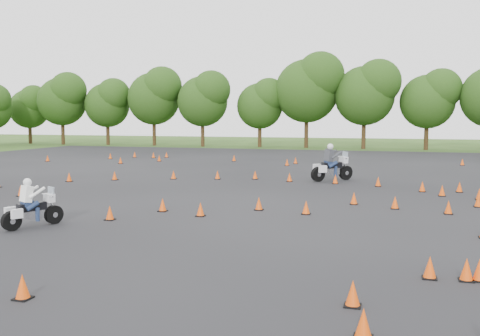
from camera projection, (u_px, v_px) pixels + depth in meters
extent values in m
plane|color=#2D5119|center=(208.00, 212.00, 19.07)|extent=(140.00, 140.00, 0.00)
plane|color=black|center=(252.00, 190.00, 24.79)|extent=(62.00, 62.00, 0.00)
cone|color=#ED4C09|center=(363.00, 324.00, 8.10)|extent=(0.26, 0.26, 0.45)
cone|color=#ED4C09|center=(467.00, 270.00, 10.96)|extent=(0.26, 0.26, 0.45)
cone|color=#ED4C09|center=(462.00, 162.00, 37.31)|extent=(0.26, 0.26, 0.45)
cone|color=#ED4C09|center=(153.00, 155.00, 44.00)|extent=(0.26, 0.26, 0.45)
cone|color=#ED4C09|center=(52.00, 211.00, 17.79)|extent=(0.26, 0.26, 0.45)
cone|color=#ED4C09|center=(163.00, 205.00, 19.06)|extent=(0.26, 0.26, 0.45)
cone|color=#ED4C09|center=(255.00, 175.00, 28.96)|extent=(0.26, 0.26, 0.45)
cone|color=#ED4C09|center=(200.00, 210.00, 18.13)|extent=(0.26, 0.26, 0.45)
cone|color=#ED4C09|center=(174.00, 175.00, 29.02)|extent=(0.26, 0.26, 0.45)
cone|color=#ED4C09|center=(478.00, 201.00, 19.98)|extent=(0.26, 0.26, 0.45)
cone|color=#ED4C09|center=(442.00, 191.00, 22.76)|extent=(0.26, 0.26, 0.45)
cone|color=#ED4C09|center=(234.00, 158.00, 40.83)|extent=(0.26, 0.26, 0.45)
cone|color=#ED4C09|center=(287.00, 162.00, 37.03)|extent=(0.26, 0.26, 0.45)
cone|color=#ED4C09|center=(448.00, 208.00, 18.54)|extent=(0.26, 0.26, 0.45)
cone|color=#ED4C09|center=(259.00, 204.00, 19.33)|extent=(0.26, 0.26, 0.45)
cone|color=#ED4C09|center=(395.00, 203.00, 19.59)|extent=(0.26, 0.26, 0.45)
cone|color=#ED4C09|center=(120.00, 161.00, 38.68)|extent=(0.26, 0.26, 0.45)
cone|color=#ED4C09|center=(306.00, 208.00, 18.50)|extent=(0.26, 0.26, 0.45)
cone|color=#ED4C09|center=(69.00, 177.00, 27.90)|extent=(0.26, 0.26, 0.45)
cone|color=#ED4C09|center=(479.00, 194.00, 21.77)|extent=(0.26, 0.26, 0.45)
cone|color=#ED4C09|center=(289.00, 177.00, 27.88)|extent=(0.26, 0.26, 0.45)
cone|color=#ED4C09|center=(23.00, 287.00, 9.86)|extent=(0.26, 0.26, 0.45)
cone|color=#ED4C09|center=(135.00, 155.00, 44.73)|extent=(0.26, 0.26, 0.45)
cone|color=#ED4C09|center=(159.00, 158.00, 40.72)|extent=(0.26, 0.26, 0.45)
cone|color=#ED4C09|center=(480.00, 270.00, 10.96)|extent=(0.26, 0.26, 0.45)
cone|color=#ED4C09|center=(422.00, 187.00, 24.09)|extent=(0.26, 0.26, 0.45)
cone|color=#ED4C09|center=(354.00, 199.00, 20.59)|extent=(0.26, 0.26, 0.45)
cone|color=#ED4C09|center=(296.00, 161.00, 38.62)|extent=(0.26, 0.26, 0.45)
cone|color=#ED4C09|center=(353.00, 294.00, 9.48)|extent=(0.26, 0.26, 0.45)
cone|color=#ED4C09|center=(430.00, 268.00, 11.12)|extent=(0.26, 0.26, 0.45)
cone|color=#ED4C09|center=(166.00, 155.00, 44.56)|extent=(0.26, 0.26, 0.45)
cone|color=#ED4C09|center=(378.00, 182.00, 25.93)|extent=(0.26, 0.26, 0.45)
cone|color=#ED4C09|center=(21.00, 191.00, 22.73)|extent=(0.26, 0.26, 0.45)
cone|color=#ED4C09|center=(217.00, 175.00, 28.96)|extent=(0.26, 0.26, 0.45)
cone|color=#ED4C09|center=(110.00, 156.00, 43.08)|extent=(0.26, 0.26, 0.45)
cone|color=#ED4C09|center=(48.00, 158.00, 40.64)|extent=(0.26, 0.26, 0.45)
cone|color=#ED4C09|center=(459.00, 187.00, 23.92)|extent=(0.26, 0.26, 0.45)
cone|color=#ED4C09|center=(110.00, 213.00, 17.47)|extent=(0.26, 0.26, 0.45)
cone|color=#ED4C09|center=(115.00, 176.00, 28.58)|extent=(0.26, 0.26, 0.45)
cone|color=#ED4C09|center=(335.00, 179.00, 27.00)|extent=(0.26, 0.26, 0.45)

